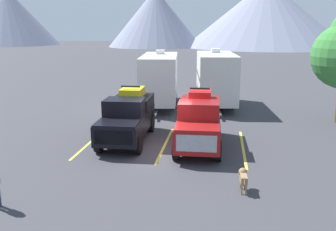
{
  "coord_description": "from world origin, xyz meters",
  "views": [
    {
      "loc": [
        2.55,
        -15.97,
        5.58
      ],
      "look_at": [
        0.0,
        1.96,
        1.2
      ],
      "focal_mm": 39.87,
      "sensor_mm": 36.0,
      "label": 1
    }
  ],
  "objects_px": {
    "pickup_truck_a": "(128,116)",
    "camper_trailer_a": "(160,77)",
    "camper_trailer_b": "(216,77)",
    "pickup_truck_b": "(199,121)",
    "dog": "(243,177)"
  },
  "relations": [
    {
      "from": "pickup_truck_b",
      "to": "camper_trailer_b",
      "type": "bearing_deg",
      "value": 86.06
    },
    {
      "from": "pickup_truck_a",
      "to": "camper_trailer_b",
      "type": "xyz_separation_m",
      "value": [
        4.16,
        8.51,
        0.89
      ]
    },
    {
      "from": "camper_trailer_a",
      "to": "camper_trailer_b",
      "type": "distance_m",
      "value": 3.92
    },
    {
      "from": "pickup_truck_a",
      "to": "pickup_truck_b",
      "type": "distance_m",
      "value": 3.58
    },
    {
      "from": "pickup_truck_a",
      "to": "camper_trailer_b",
      "type": "relative_size",
      "value": 0.73
    },
    {
      "from": "camper_trailer_b",
      "to": "pickup_truck_b",
      "type": "bearing_deg",
      "value": -93.94
    },
    {
      "from": "camper_trailer_b",
      "to": "pickup_truck_a",
      "type": "bearing_deg",
      "value": -116.08
    },
    {
      "from": "pickup_truck_b",
      "to": "camper_trailer_b",
      "type": "xyz_separation_m",
      "value": [
        0.62,
        9.0,
        0.87
      ]
    },
    {
      "from": "pickup_truck_a",
      "to": "camper_trailer_a",
      "type": "bearing_deg",
      "value": 88.19
    },
    {
      "from": "pickup_truck_a",
      "to": "camper_trailer_b",
      "type": "distance_m",
      "value": 9.52
    },
    {
      "from": "pickup_truck_b",
      "to": "dog",
      "type": "relative_size",
      "value": 5.86
    },
    {
      "from": "pickup_truck_b",
      "to": "camper_trailer_b",
      "type": "distance_m",
      "value": 9.06
    },
    {
      "from": "dog",
      "to": "pickup_truck_b",
      "type": "bearing_deg",
      "value": 111.18
    },
    {
      "from": "pickup_truck_a",
      "to": "camper_trailer_a",
      "type": "distance_m",
      "value": 8.22
    },
    {
      "from": "camper_trailer_b",
      "to": "camper_trailer_a",
      "type": "bearing_deg",
      "value": -175.01
    }
  ]
}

